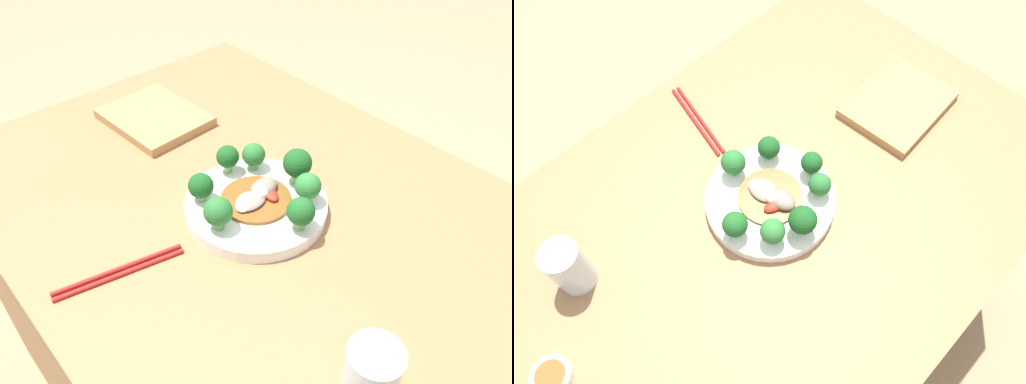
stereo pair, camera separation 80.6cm
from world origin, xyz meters
The scene contains 15 objects.
ground_plane centered at (0.00, 0.00, 0.00)m, with size 8.00×8.00×0.00m, color #9E8460.
table centered at (0.00, 0.00, 0.37)m, with size 1.13×0.79×0.73m.
plate centered at (-0.01, 0.01, 0.75)m, with size 0.25×0.25×0.02m.
broccoli_southwest centered at (-0.07, -0.06, 0.79)m, with size 0.05×0.05×0.06m.
broccoli_north centered at (-0.02, 0.10, 0.79)m, with size 0.05×0.05×0.06m.
broccoli_northeast centered at (0.05, 0.08, 0.79)m, with size 0.04×0.04×0.05m.
broccoli_west centered at (-0.11, 0.00, 0.79)m, with size 0.05×0.05×0.06m.
broccoli_southeast centered at (0.06, -0.05, 0.79)m, with size 0.04×0.04×0.05m.
broccoli_east centered at (0.08, -0.01, 0.79)m, with size 0.04×0.04×0.05m.
broccoli_south centered at (-0.02, -0.08, 0.80)m, with size 0.05×0.05×0.07m.
stirfry_center centered at (-0.01, 0.01, 0.77)m, with size 0.12×0.12×0.03m.
drinking_glass centered at (-0.36, 0.14, 0.79)m, with size 0.07×0.07×0.11m.
chopsticks centered at (0.02, 0.26, 0.74)m, with size 0.06×0.20×0.01m.
sauce_dish centered at (-0.48, 0.03, 0.74)m, with size 0.07×0.07×0.02m.
cutting_board centered at (0.35, -0.02, 0.74)m, with size 0.22×0.18×0.02m.
Camera 2 is at (-0.34, -0.32, 1.57)m, focal length 35.00 mm.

